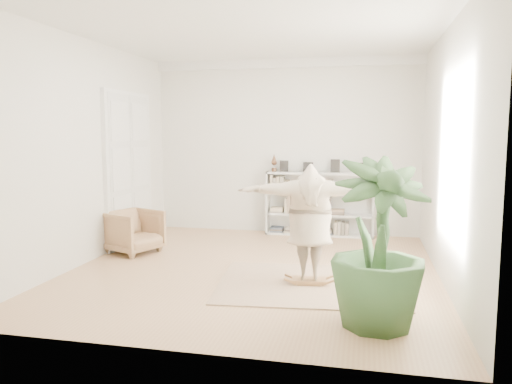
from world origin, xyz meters
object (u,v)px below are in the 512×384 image
bookshelf (319,205)px  person (310,219)px  armchair (134,232)px  rocker_board (309,280)px  houseplant (378,243)px

bookshelf → person: 3.43m
armchair → person: 3.48m
armchair → person: person is taller
person → armchair: bearing=-26.3°
rocker_board → armchair: bearing=153.7°
houseplant → rocker_board: bearing=123.4°
armchair → houseplant: 4.86m
bookshelf → houseplant: (1.06, -4.75, 0.29)m
houseplant → bookshelf: bearing=102.6°
rocker_board → person: person is taller
bookshelf → person: size_ratio=1.12×
bookshelf → armchair: size_ratio=2.65×
armchair → bookshelf: bearing=-31.4°
armchair → houseplant: (4.10, -2.54, 0.55)m
bookshelf → houseplant: 4.88m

